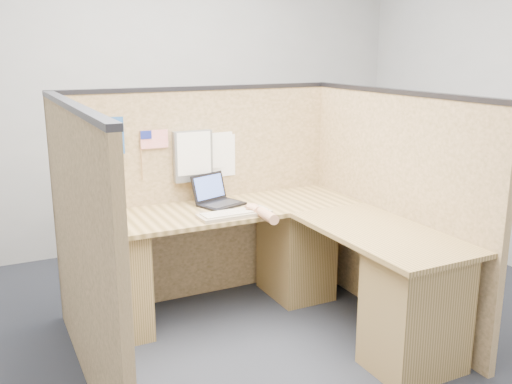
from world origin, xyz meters
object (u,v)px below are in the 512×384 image
mouse (252,210)px  l_desk (271,271)px  laptop (219,197)px  keyboard (234,214)px

mouse → l_desk: bearing=-80.3°
l_desk → laptop: laptop is taller
mouse → laptop: bearing=108.5°
keyboard → mouse: (0.13, 0.01, 0.01)m
l_desk → laptop: 0.66m
l_desk → keyboard: 0.43m
laptop → mouse: laptop is taller
l_desk → mouse: bearing=99.7°
l_desk → laptop: size_ratio=5.47×
keyboard → laptop: bearing=83.8°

